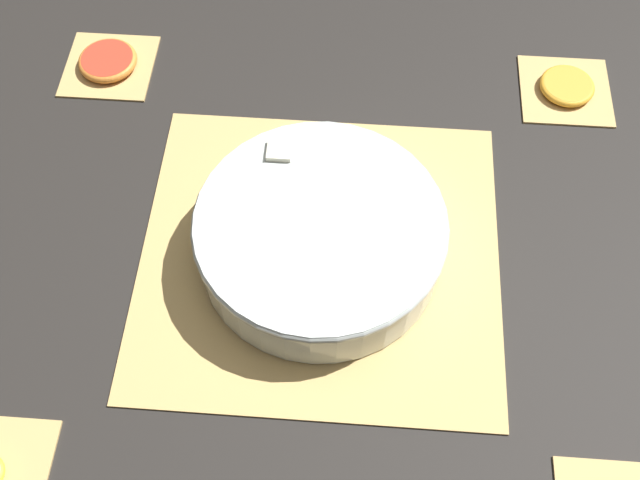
% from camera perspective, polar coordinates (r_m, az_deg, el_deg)
% --- Properties ---
extents(ground_plane, '(6.00, 6.00, 0.00)m').
position_cam_1_polar(ground_plane, '(0.88, -0.00, -1.15)').
color(ground_plane, black).
extents(bamboo_mat_center, '(0.42, 0.40, 0.01)m').
position_cam_1_polar(bamboo_mat_center, '(0.88, -0.00, -1.05)').
color(bamboo_mat_center, tan).
rests_on(bamboo_mat_center, ground_plane).
extents(coaster_mat_far_left, '(0.12, 0.12, 0.01)m').
position_cam_1_polar(coaster_mat_far_left, '(1.10, -15.76, 12.69)').
color(coaster_mat_far_left, tan).
rests_on(coaster_mat_far_left, ground_plane).
extents(coaster_mat_far_right, '(0.12, 0.12, 0.01)m').
position_cam_1_polar(coaster_mat_far_right, '(1.08, 18.20, 10.81)').
color(coaster_mat_far_right, tan).
rests_on(coaster_mat_far_right, ground_plane).
extents(fruit_salad_bowl, '(0.28, 0.28, 0.08)m').
position_cam_1_polar(fruit_salad_bowl, '(0.84, 0.03, 0.41)').
color(fruit_salad_bowl, silver).
rests_on(fruit_salad_bowl, bamboo_mat_center).
extents(orange_slice_whole, '(0.07, 0.07, 0.01)m').
position_cam_1_polar(orange_slice_whole, '(1.08, 18.31, 11.09)').
color(orange_slice_whole, '#F9A338').
rests_on(orange_slice_whole, coaster_mat_far_right).
extents(grapefruit_slice, '(0.08, 0.08, 0.01)m').
position_cam_1_polar(grapefruit_slice, '(1.10, -15.87, 13.01)').
color(grapefruit_slice, red).
rests_on(grapefruit_slice, coaster_mat_far_left).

